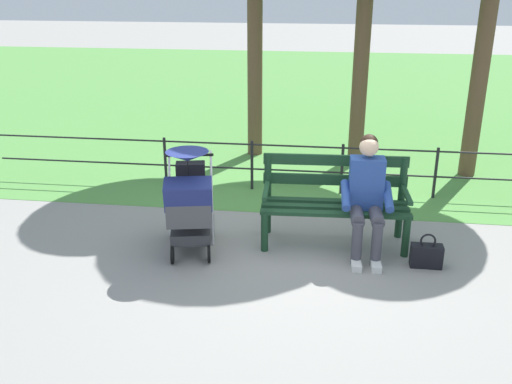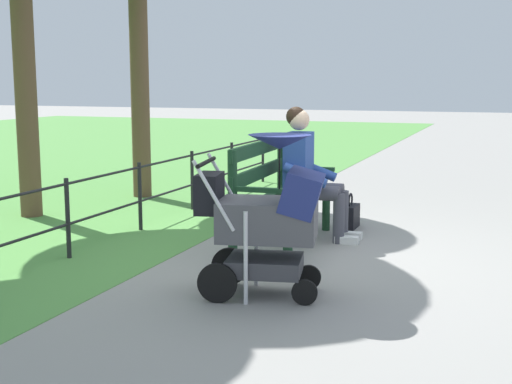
{
  "view_description": "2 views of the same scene",
  "coord_description": "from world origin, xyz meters",
  "px_view_note": "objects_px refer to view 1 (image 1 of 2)",
  "views": [
    {
      "loc": [
        -0.43,
        5.77,
        2.83
      ],
      "look_at": [
        0.34,
        0.04,
        0.6
      ],
      "focal_mm": 39.96,
      "sensor_mm": 36.0,
      "label": 1
    },
    {
      "loc": [
        5.56,
        1.95,
        1.52
      ],
      "look_at": [
        0.28,
        -0.02,
        0.62
      ],
      "focal_mm": 49.1,
      "sensor_mm": 36.0,
      "label": 2
    }
  ],
  "objects_px": {
    "person_on_bench": "(367,193)",
    "handbag": "(426,255)",
    "park_bench": "(335,197)",
    "stroller": "(190,200)"
  },
  "relations": [
    {
      "from": "park_bench",
      "to": "handbag",
      "type": "relative_size",
      "value": 4.39
    },
    {
      "from": "park_bench",
      "to": "handbag",
      "type": "height_order",
      "value": "park_bench"
    },
    {
      "from": "person_on_bench",
      "to": "handbag",
      "type": "height_order",
      "value": "person_on_bench"
    },
    {
      "from": "park_bench",
      "to": "person_on_bench",
      "type": "height_order",
      "value": "person_on_bench"
    },
    {
      "from": "park_bench",
      "to": "person_on_bench",
      "type": "distance_m",
      "value": 0.42
    },
    {
      "from": "stroller",
      "to": "handbag",
      "type": "xyz_separation_m",
      "value": [
        -2.47,
        0.03,
        -0.47
      ]
    },
    {
      "from": "stroller",
      "to": "handbag",
      "type": "height_order",
      "value": "stroller"
    },
    {
      "from": "park_bench",
      "to": "handbag",
      "type": "xyz_separation_m",
      "value": [
        -0.96,
        0.49,
        -0.4
      ]
    },
    {
      "from": "person_on_bench",
      "to": "handbag",
      "type": "distance_m",
      "value": 0.88
    },
    {
      "from": "park_bench",
      "to": "stroller",
      "type": "distance_m",
      "value": 1.59
    }
  ]
}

